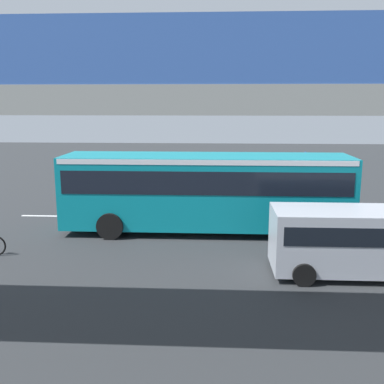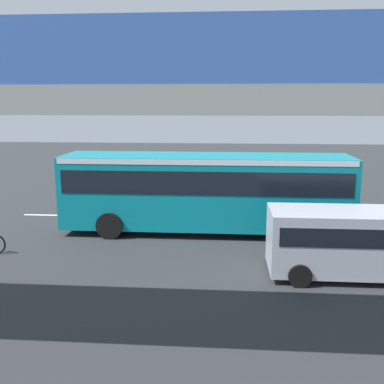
{
  "view_description": "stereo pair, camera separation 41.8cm",
  "coord_description": "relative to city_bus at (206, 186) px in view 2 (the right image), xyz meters",
  "views": [
    {
      "loc": [
        -0.08,
        17.75,
        5.23
      ],
      "look_at": [
        0.88,
        -0.19,
        1.6
      ],
      "focal_mm": 41.66,
      "sensor_mm": 36.0,
      "label": 1
    },
    {
      "loc": [
        -0.49,
        17.72,
        5.23
      ],
      "look_at": [
        0.88,
        -0.19,
        1.6
      ],
      "focal_mm": 41.66,
      "sensor_mm": 36.0,
      "label": 2
    }
  ],
  "objects": [
    {
      "name": "ground",
      "position": [
        -0.31,
        -0.03,
        -1.88
      ],
      "size": [
        80.0,
        80.0,
        0.0
      ],
      "primitive_type": "plane",
      "color": "#2D3033"
    },
    {
      "name": "city_bus",
      "position": [
        0.0,
        0.0,
        0.0
      ],
      "size": [
        11.54,
        2.85,
        3.15
      ],
      "color": "#0C8493",
      "rests_on": "ground"
    },
    {
      "name": "parked_van",
      "position": [
        -4.56,
        4.46,
        -0.7
      ],
      "size": [
        4.8,
        2.17,
        2.05
      ],
      "color": "#B7BCC6",
      "rests_on": "ground"
    },
    {
      "name": "pedestrian",
      "position": [
        -0.57,
        -2.51,
        -1.0
      ],
      "size": [
        0.38,
        0.38,
        1.79
      ],
      "color": "#2D2D38",
      "rests_on": "ground"
    },
    {
      "name": "traffic_sign",
      "position": [
        -4.86,
        -4.44,
        0.01
      ],
      "size": [
        0.08,
        0.6,
        2.8
      ],
      "color": "slate",
      "rests_on": "ground"
    },
    {
      "name": "lane_dash_left",
      "position": [
        -4.31,
        -2.1,
        -1.88
      ],
      "size": [
        2.0,
        0.2,
        0.01
      ],
      "primitive_type": "cube",
      "color": "silver",
      "rests_on": "ground"
    },
    {
      "name": "lane_dash_centre",
      "position": [
        -0.31,
        -2.1,
        -1.88
      ],
      "size": [
        2.0,
        0.2,
        0.01
      ],
      "primitive_type": "cube",
      "color": "silver",
      "rests_on": "ground"
    },
    {
      "name": "lane_dash_right",
      "position": [
        3.69,
        -2.1,
        -1.88
      ],
      "size": [
        2.0,
        0.2,
        0.01
      ],
      "primitive_type": "cube",
      "color": "silver",
      "rests_on": "ground"
    },
    {
      "name": "lane_dash_rightmost",
      "position": [
        7.69,
        -2.1,
        -1.88
      ],
      "size": [
        2.0,
        0.2,
        0.01
      ],
      "primitive_type": "cube",
      "color": "silver",
      "rests_on": "ground"
    },
    {
      "name": "pedestrian_overpass",
      "position": [
        -0.31,
        9.05,
        2.98
      ],
      "size": [
        25.74,
        2.6,
        6.62
      ],
      "color": "gray",
      "rests_on": "ground"
    }
  ]
}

